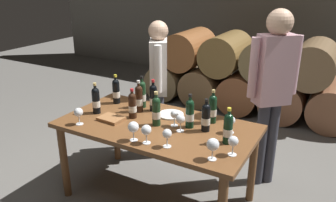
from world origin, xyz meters
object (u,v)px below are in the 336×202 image
object	(u,v)px
wine_bottle_8	(190,113)
wine_bottle_7	(228,128)
wine_bottle_9	(139,98)
dining_table	(157,134)
wine_bottle_1	(116,91)
wine_glass_8	(133,127)
wine_bottle_2	(156,111)
wine_bottle_5	(153,97)
wine_glass_0	(231,121)
wine_bottle_6	(96,100)
serving_plate	(171,115)
wine_glass_3	(167,134)
tasting_notebook	(111,119)
wine_glass_7	(213,145)
wine_bottle_3	(213,109)
wine_glass_6	(233,142)
sommelier_presenting	(273,84)
taster_seated_left	(159,79)
wine_glass_1	(79,113)
wine_bottle_0	(132,105)
wine_bottle_4	(142,94)
wine_glass_2	(180,120)
wine_glass_4	(174,115)
wine_glass_5	(146,130)
wine_bottle_10	(206,117)

from	to	relation	value
wine_bottle_8	wine_bottle_7	bearing A→B (deg)	-16.87
wine_bottle_7	wine_bottle_9	xyz separation A→B (m)	(-0.95, 0.20, 0.01)
dining_table	wine_bottle_8	bearing A→B (deg)	17.70
wine_bottle_1	wine_glass_8	distance (m)	0.86
wine_bottle_2	wine_bottle_5	bearing A→B (deg)	126.12
wine_glass_0	wine_bottle_5	bearing A→B (deg)	173.11
wine_bottle_6	serving_plate	size ratio (longest dim) A/B	1.24
wine_glass_3	tasting_notebook	size ratio (longest dim) A/B	0.67
wine_bottle_2	tasting_notebook	bearing A→B (deg)	-164.94
wine_bottle_7	wine_glass_7	size ratio (longest dim) A/B	1.79
wine_bottle_3	wine_glass_0	bearing A→B (deg)	-29.44
wine_glass_6	serving_plate	bearing A→B (deg)	150.42
wine_bottle_2	sommelier_presenting	size ratio (longest dim) A/B	0.18
wine_glass_7	taster_seated_left	world-z (taller)	taster_seated_left
wine_glass_1	wine_glass_3	size ratio (longest dim) A/B	1.04
wine_glass_6	serving_plate	size ratio (longest dim) A/B	0.63
wine_bottle_5	wine_bottle_9	world-z (taller)	wine_bottle_5
wine_bottle_1	wine_bottle_2	bearing A→B (deg)	-22.20
wine_bottle_1	taster_seated_left	bearing A→B (deg)	66.12
wine_bottle_1	tasting_notebook	size ratio (longest dim) A/B	1.36
wine_bottle_1	wine_bottle_8	size ratio (longest dim) A/B	1.00
wine_bottle_0	wine_bottle_4	distance (m)	0.27
sommelier_presenting	dining_table	bearing A→B (deg)	-136.57
wine_glass_3	wine_glass_6	world-z (taller)	wine_glass_6
wine_bottle_9	wine_glass_3	size ratio (longest dim) A/B	2.09
wine_bottle_7	wine_glass_8	xyz separation A→B (m)	(-0.65, -0.32, -0.01)
wine_bottle_5	taster_seated_left	size ratio (longest dim) A/B	0.20
wine_glass_8	wine_glass_1	bearing A→B (deg)	178.20
dining_table	wine_bottle_4	world-z (taller)	wine_bottle_4
wine_bottle_9	wine_glass_2	xyz separation A→B (m)	(0.54, -0.19, -0.03)
wine_bottle_8	wine_glass_3	distance (m)	0.40
wine_bottle_4	wine_glass_1	xyz separation A→B (m)	(-0.25, -0.61, -0.03)
wine_bottle_8	wine_glass_4	distance (m)	0.13
wine_bottle_2	wine_glass_4	bearing A→B (deg)	22.79
wine_glass_5	wine_bottle_9	bearing A→B (deg)	128.87
wine_bottle_6	wine_glass_5	size ratio (longest dim) A/B	1.93
wine_glass_0	wine_glass_4	xyz separation A→B (m)	(-0.46, -0.11, -0.00)
wine_glass_3	wine_glass_4	distance (m)	0.38
wine_bottle_4	wine_bottle_10	distance (m)	0.78
wine_bottle_2	wine_bottle_6	xyz separation A→B (m)	(-0.63, -0.04, -0.00)
wine_bottle_0	wine_glass_1	distance (m)	0.47
dining_table	wine_glass_8	size ratio (longest dim) A/B	10.60
wine_glass_0	wine_glass_2	distance (m)	0.41
wine_bottle_3	wine_bottle_4	world-z (taller)	wine_bottle_4
wine_glass_1	sommelier_presenting	world-z (taller)	sommelier_presenting
wine_bottle_3	wine_bottle_5	xyz separation A→B (m)	(-0.59, -0.02, 0.00)
wine_glass_3	wine_glass_5	xyz separation A→B (m)	(-0.17, -0.03, 0.00)
wine_bottle_7	wine_bottle_8	world-z (taller)	wine_bottle_8
wine_bottle_2	wine_bottle_9	world-z (taller)	same
wine_bottle_6	wine_bottle_7	distance (m)	1.28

